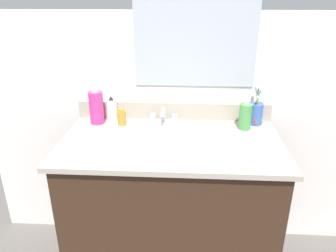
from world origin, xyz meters
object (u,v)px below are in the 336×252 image
object	(u,v)px
bottle_soap_pink	(96,107)
bottle_lotion_white	(112,110)
bottle_oil_amber	(122,117)
bottle_toner_green	(245,116)
faucet	(164,118)
soap_bar	(204,125)
cup_blue_plastic	(255,112)

from	to	relation	value
bottle_soap_pink	bottle_lotion_white	bearing A→B (deg)	32.72
bottle_lotion_white	bottle_oil_amber	xyz separation A→B (m)	(0.06, -0.06, -0.02)
bottle_lotion_white	bottle_toner_green	world-z (taller)	bottle_toner_green
bottle_soap_pink	bottle_oil_amber	xyz separation A→B (m)	(0.13, -0.02, -0.05)
faucet	bottle_toner_green	size ratio (longest dim) A/B	1.11
bottle_soap_pink	soap_bar	size ratio (longest dim) A/B	2.98
faucet	bottle_soap_pink	world-z (taller)	bottle_soap_pink
bottle_soap_pink	bottle_toner_green	size ratio (longest dim) A/B	1.32
faucet	soap_bar	distance (m)	0.20
bottle_oil_amber	soap_bar	xyz separation A→B (m)	(0.41, -0.01, -0.03)
bottle_oil_amber	bottle_soap_pink	bearing A→B (deg)	172.75
bottle_soap_pink	soap_bar	xyz separation A→B (m)	(0.53, -0.03, -0.07)
faucet	cup_blue_plastic	world-z (taller)	cup_blue_plastic
cup_blue_plastic	bottle_soap_pink	bearing A→B (deg)	-177.40
faucet	soap_bar	bearing A→B (deg)	-10.99
soap_bar	bottle_oil_amber	bearing A→B (deg)	178.34
bottle_lotion_white	soap_bar	distance (m)	0.48
bottle_lotion_white	soap_bar	size ratio (longest dim) A/B	2.02
soap_bar	cup_blue_plastic	bearing A→B (deg)	13.93
faucet	cup_blue_plastic	size ratio (longest dim) A/B	0.84
faucet	bottle_soap_pink	bearing A→B (deg)	-178.18
faucet	bottle_oil_amber	size ratio (longest dim) A/B	1.90
cup_blue_plastic	bottle_oil_amber	bearing A→B (deg)	-175.50
cup_blue_plastic	bottle_lotion_white	bearing A→B (deg)	179.48
bottle_toner_green	cup_blue_plastic	bearing A→B (deg)	47.32
bottle_oil_amber	bottle_lotion_white	bearing A→B (deg)	136.46
faucet	cup_blue_plastic	distance (m)	0.46
cup_blue_plastic	faucet	bearing A→B (deg)	-176.83
bottle_soap_pink	cup_blue_plastic	size ratio (longest dim) A/B	1.01
faucet	bottle_soap_pink	size ratio (longest dim) A/B	0.84
bottle_soap_pink	bottle_toner_green	xyz separation A→B (m)	(0.73, -0.03, -0.02)
faucet	bottle_soap_pink	distance (m)	0.34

